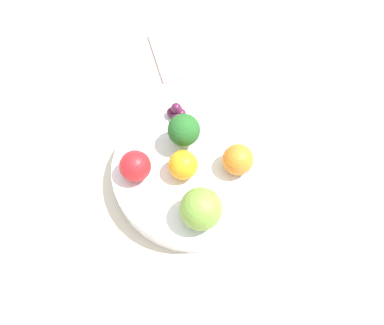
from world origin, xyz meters
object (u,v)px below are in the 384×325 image
object	(u,v)px
orange_front	(238,157)
napkin	(186,52)
bowl	(192,172)
apple_green	(201,209)
grape_cluster	(177,112)
apple_red	(135,166)
orange_back	(183,165)
broccoli	(184,131)

from	to	relation	value
orange_front	napkin	bearing A→B (deg)	18.21
bowl	napkin	distance (m)	0.27
apple_green	grape_cluster	bearing A→B (deg)	13.95
napkin	apple_red	bearing A→B (deg)	167.98
apple_green	orange_back	distance (m)	0.07
bowl	grape_cluster	distance (m)	0.10
broccoli	orange_front	bearing A→B (deg)	-114.12
apple_red	orange_back	xyz separation A→B (m)	(0.00, -0.07, -0.00)
broccoli	orange_back	xyz separation A→B (m)	(-0.05, -0.00, -0.01)
orange_back	napkin	size ratio (longest dim) A/B	0.28
broccoli	apple_green	bearing A→B (deg)	-166.90
broccoli	orange_front	size ratio (longest dim) A/B	1.33
orange_back	orange_front	bearing A→B (deg)	-79.64
broccoli	orange_back	size ratio (longest dim) A/B	1.40
bowl	orange_back	size ratio (longest dim) A/B	5.56
bowl	broccoli	bearing A→B (deg)	18.60
broccoli	orange_back	distance (m)	0.05
apple_red	orange_back	distance (m)	0.07
apple_green	orange_front	bearing A→B (deg)	-31.92
orange_front	grape_cluster	distance (m)	0.13
orange_front	orange_back	distance (m)	0.08
orange_front	napkin	xyz separation A→B (m)	(0.26, 0.09, -0.06)
apple_red	napkin	bearing A→B (deg)	-12.02
bowl	broccoli	xyz separation A→B (m)	(0.04, 0.01, 0.06)
bowl	orange_back	bearing A→B (deg)	131.04
apple_red	grape_cluster	bearing A→B (deg)	-26.92
orange_back	grape_cluster	size ratio (longest dim) A/B	1.38
bowl	apple_green	bearing A→B (deg)	-169.70
apple_green	orange_front	world-z (taller)	apple_green
bowl	apple_green	size ratio (longest dim) A/B	4.14
apple_red	apple_green	world-z (taller)	apple_green
bowl	broccoli	distance (m)	0.07
orange_front	apple_green	bearing A→B (deg)	148.08
broccoli	apple_red	world-z (taller)	broccoli
apple_red	broccoli	bearing A→B (deg)	-51.07
grape_cluster	broccoli	bearing A→B (deg)	-164.09
bowl	apple_red	bearing A→B (deg)	100.83
bowl	apple_red	xyz separation A→B (m)	(-0.02, 0.08, 0.04)
apple_red	orange_front	size ratio (longest dim) A/B	1.00
apple_green	orange_back	xyz separation A→B (m)	(0.07, 0.03, -0.01)
orange_front	grape_cluster	bearing A→B (deg)	47.53
broccoli	napkin	world-z (taller)	broccoli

